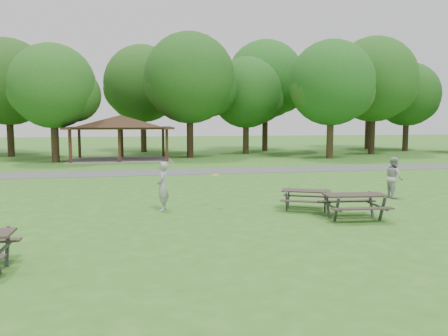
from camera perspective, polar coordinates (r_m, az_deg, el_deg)
ground at (r=14.47m, az=-0.86°, el=-6.89°), size 160.00×160.00×0.00m
asphalt_path at (r=28.18m, az=-5.90°, el=-0.50°), size 120.00×3.20×0.02m
pavilion at (r=37.91m, az=-13.39°, el=5.69°), size 8.60×7.01×3.76m
tree_row_c at (r=44.52m, az=-26.26°, el=9.75°), size 8.19×7.80×10.67m
tree_row_d at (r=37.05m, az=-21.31°, el=9.63°), size 6.93×6.60×9.27m
tree_row_e at (r=39.33m, az=-4.37°, el=11.28°), size 8.40×8.00×11.02m
tree_row_f at (r=43.78m, az=3.01°, el=9.53°), size 7.35×7.00×9.55m
tree_row_g at (r=39.66m, az=13.95°, el=10.42°), size 7.77×7.40×10.25m
tree_row_h at (r=45.57m, az=19.06°, el=10.57°), size 8.61×8.20×11.37m
tree_row_i at (r=51.61m, az=22.88°, el=8.63°), size 7.14×6.80×9.52m
tree_deep_b at (r=47.05m, az=-10.46°, el=10.48°), size 8.40×8.00×11.13m
tree_deep_c at (r=48.05m, az=5.55°, el=11.13°), size 8.82×8.40×11.90m
tree_deep_d at (r=54.48m, az=18.49°, el=9.81°), size 8.40×8.00×11.27m
picnic_table_middle at (r=16.32m, az=10.70°, el=-3.47°), size 2.20×2.03×0.77m
picnic_table_far at (r=15.21m, az=16.69°, el=-4.03°), size 2.14×1.78×0.87m
frisbee_in_flight at (r=16.41m, az=-1.13°, el=-0.91°), size 0.32×0.32×0.02m
frisbee_thrower at (r=16.07m, az=-8.02°, el=-2.39°), size 0.54×0.72×1.79m
frisbee_catcher at (r=19.94m, az=21.30°, el=-1.14°), size 0.75×0.92×1.76m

